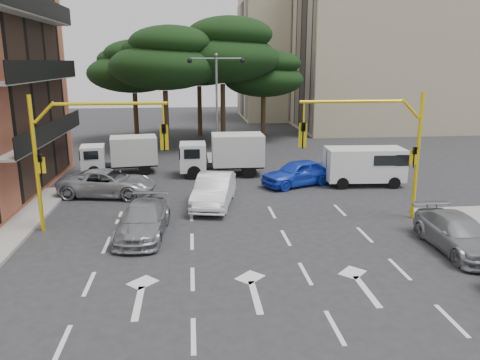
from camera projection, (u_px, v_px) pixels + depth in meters
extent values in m
plane|color=#28282B|center=(239.00, 240.00, 19.81)|extent=(120.00, 120.00, 0.00)
cube|color=gray|center=(217.00, 161.00, 35.22)|extent=(1.40, 6.00, 0.15)
cube|color=black|center=(30.00, 87.00, 24.99)|extent=(0.12, 14.72, 11.20)
cube|color=tan|center=(393.00, 46.00, 50.48)|extent=(20.00, 12.00, 18.00)
cube|color=black|center=(301.00, 50.00, 49.58)|extent=(0.12, 11.04, 16.20)
cube|color=tan|center=(303.00, 56.00, 61.58)|extent=(16.00, 12.00, 16.00)
cube|color=black|center=(242.00, 60.00, 60.89)|extent=(0.12, 11.04, 14.20)
cylinder|color=#382616|center=(166.00, 120.00, 40.01)|extent=(0.44, 0.44, 4.95)
ellipsoid|color=black|center=(164.00, 67.00, 38.91)|extent=(9.15, 9.15, 3.87)
ellipsoid|color=black|center=(171.00, 43.00, 38.13)|extent=(6.86, 6.86, 2.86)
ellipsoid|color=black|center=(158.00, 50.00, 38.83)|extent=(6.07, 6.07, 2.64)
cylinder|color=#382616|center=(223.00, 114.00, 42.39)|extent=(0.44, 0.44, 5.40)
ellipsoid|color=black|center=(222.00, 59.00, 41.19)|extent=(9.98, 9.98, 4.22)
ellipsoid|color=black|center=(230.00, 35.00, 40.37)|extent=(7.49, 7.49, 3.12)
ellipsoid|color=black|center=(216.00, 42.00, 41.08)|extent=(6.62, 6.62, 2.88)
cylinder|color=#382616|center=(136.00, 118.00, 43.61)|extent=(0.44, 0.44, 4.50)
ellipsoid|color=black|center=(134.00, 73.00, 42.62)|extent=(8.32, 8.32, 3.52)
ellipsoid|color=black|center=(139.00, 54.00, 41.88)|extent=(6.24, 6.24, 2.60)
ellipsoid|color=black|center=(128.00, 60.00, 42.56)|extent=(5.52, 5.52, 2.40)
cylinder|color=#382616|center=(263.00, 119.00, 44.89)|extent=(0.44, 0.44, 4.05)
ellipsoid|color=black|center=(264.00, 80.00, 43.99)|extent=(7.49, 7.49, 3.17)
ellipsoid|color=black|center=(271.00, 63.00, 43.29)|extent=(5.62, 5.62, 2.34)
ellipsoid|color=black|center=(258.00, 68.00, 43.96)|extent=(4.97, 4.97, 2.16)
cylinder|color=#382616|center=(200.00, 111.00, 47.06)|extent=(0.44, 0.44, 4.95)
ellipsoid|color=black|center=(199.00, 66.00, 45.96)|extent=(9.15, 9.15, 3.87)
ellipsoid|color=black|center=(205.00, 46.00, 45.18)|extent=(6.86, 6.86, 2.86)
ellipsoid|color=black|center=(193.00, 52.00, 45.88)|extent=(6.07, 6.07, 2.64)
cylinder|color=yellow|center=(417.00, 157.00, 21.88)|extent=(0.18, 0.18, 6.00)
cylinder|color=yellow|center=(410.00, 109.00, 21.27)|extent=(0.95, 0.14, 0.95)
cylinder|color=yellow|center=(352.00, 101.00, 20.90)|extent=(4.80, 0.14, 0.14)
cylinder|color=yellow|center=(304.00, 112.00, 20.79)|extent=(0.08, 0.08, 0.90)
imported|color=black|center=(303.00, 135.00, 21.05)|extent=(0.20, 0.24, 1.20)
cube|color=yellow|center=(303.00, 135.00, 21.13)|extent=(0.36, 0.06, 1.10)
imported|color=black|center=(414.00, 158.00, 21.71)|extent=(0.16, 0.20, 1.00)
cube|color=yellow|center=(413.00, 157.00, 21.81)|extent=(0.35, 0.08, 0.70)
cylinder|color=yellow|center=(36.00, 165.00, 20.13)|extent=(0.18, 0.18, 6.00)
cylinder|color=yellow|center=(44.00, 113.00, 19.64)|extent=(0.95, 0.14, 0.95)
cylinder|color=yellow|center=(110.00, 104.00, 19.83)|extent=(4.80, 0.14, 0.14)
cylinder|color=yellow|center=(163.00, 114.00, 20.16)|extent=(0.08, 0.08, 0.90)
imported|color=black|center=(164.00, 138.00, 20.42)|extent=(0.20, 0.24, 1.20)
cube|color=yellow|center=(164.00, 137.00, 20.50)|extent=(0.36, 0.06, 1.10)
imported|color=black|center=(40.00, 166.00, 20.01)|extent=(0.16, 0.20, 1.00)
cube|color=yellow|center=(41.00, 165.00, 20.11)|extent=(0.35, 0.08, 0.70)
cylinder|color=slate|center=(217.00, 110.00, 34.28)|extent=(0.16, 0.16, 7.50)
cylinder|color=slate|center=(204.00, 58.00, 33.29)|extent=(1.80, 0.10, 0.10)
sphere|color=black|center=(190.00, 61.00, 33.23)|extent=(0.36, 0.36, 0.36)
cylinder|color=slate|center=(229.00, 58.00, 33.47)|extent=(1.80, 0.10, 0.10)
sphere|color=black|center=(243.00, 61.00, 33.61)|extent=(0.36, 0.36, 0.36)
sphere|color=slate|center=(216.00, 55.00, 33.32)|extent=(0.24, 0.24, 0.24)
imported|color=silver|center=(214.00, 190.00, 24.38)|extent=(2.72, 5.25, 1.65)
imported|color=#1838C8|center=(298.00, 173.00, 28.35)|extent=(4.94, 3.52, 1.56)
imported|color=gray|center=(143.00, 220.00, 20.15)|extent=(2.35, 4.96, 1.40)
imported|color=#A6AAAE|center=(108.00, 183.00, 26.16)|extent=(5.67, 3.37, 1.48)
imported|color=gray|center=(458.00, 234.00, 18.57)|extent=(1.95, 4.79, 1.39)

